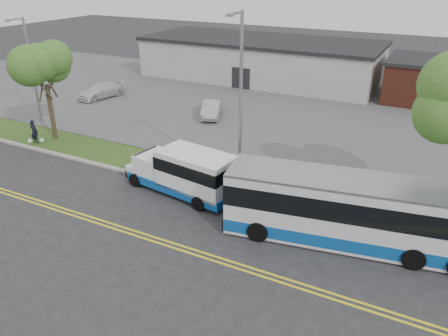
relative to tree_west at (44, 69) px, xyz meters
The scene contains 18 objects.
ground 13.43m from the tree_west, 14.93° to the right, with size 140.00×140.00×0.00m, color #28282B.
lane_line_north 14.83m from the tree_west, 30.43° to the right, with size 70.00×0.12×0.01m, color yellow.
lane_line_south 14.97m from the tree_west, 31.49° to the right, with size 70.00×0.12×0.01m, color yellow.
curb 13.19m from the tree_west, ahead, with size 80.00×0.30×0.15m, color #9E9B93.
verge 13.03m from the tree_west, ahead, with size 80.00×3.30×0.10m, color #354C19.
parking_lot 18.98m from the tree_west, 48.99° to the left, with size 80.00×25.00×0.10m, color #4C4C4F.
commercial_building 24.72m from the tree_west, 75.85° to the left, with size 25.40×10.40×4.35m.
brick_wing 32.19m from the tree_west, 45.38° to the left, with size 6.30×7.30×3.90m.
tree_west is the anchor object (origin of this frame).
streetlight_near 15.01m from the tree_west, ahead, with size 0.35×1.53×9.50m.
streetlight_far 4.62m from the tree_west, 151.02° to the left, with size 0.35×1.53×8.00m.
shuttle_bus 13.70m from the tree_west, 11.78° to the right, with size 6.99×3.10×2.59m.
transit_bus 22.39m from the tree_west, ahead, with size 11.64×4.43×3.16m.
pedestrian 4.41m from the tree_west, 112.51° to the right, with size 0.62×0.41×1.69m, color black.
parked_car_a 13.07m from the tree_west, 51.48° to the left, with size 1.42×4.06×1.34m, color #A2A6A9.
parked_car_b 11.52m from the tree_west, 113.86° to the left, with size 1.86×4.58×1.33m, color white.
grocery_bag_left 5.17m from the tree_west, 118.42° to the right, with size 0.32×0.32×0.32m, color white.
grocery_bag_right 4.98m from the tree_west, 102.81° to the right, with size 0.32×0.32×0.32m, color white.
Camera 1 is at (12.51, -17.56, 11.61)m, focal length 35.00 mm.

